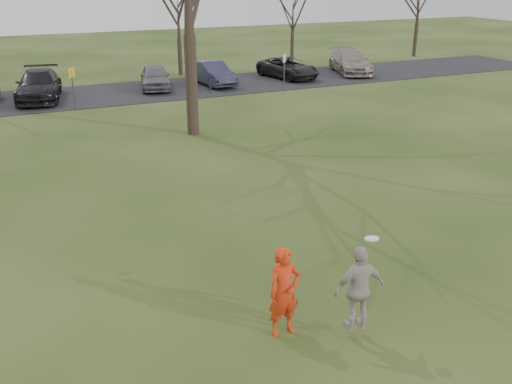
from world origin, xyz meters
TOP-DOWN VIEW (x-y plane):
  - ground at (0.00, 0.00)m, footprint 120.00×120.00m
  - parking_strip at (0.00, 25.00)m, footprint 62.00×6.50m
  - player_defender at (-1.10, 0.27)m, footprint 0.69×0.47m
  - car_3 at (-3.42, 25.05)m, footprint 3.05×5.65m
  - car_4 at (3.14, 25.34)m, footprint 2.50×4.36m
  - car_5 at (6.66, 25.09)m, footprint 1.85×4.35m
  - car_6 at (11.96, 25.31)m, footprint 3.02×4.97m
  - car_7 at (16.72, 25.21)m, footprint 3.47×5.48m
  - catching_play at (0.12, -0.47)m, footprint 1.06×0.52m
  - sign_yellow at (-2.00, 22.00)m, footprint 0.35×0.35m
  - sign_white at (10.00, 22.00)m, footprint 0.35×0.35m
  - small_tree_row at (4.38, 30.06)m, footprint 55.00×5.90m

SIDE VIEW (x-z plane):
  - ground at x=0.00m, z-range 0.00..0.00m
  - parking_strip at x=0.00m, z-range 0.00..0.04m
  - car_6 at x=11.96m, z-range 0.04..1.33m
  - car_5 at x=6.66m, z-range 0.04..1.43m
  - car_4 at x=3.14m, z-range 0.04..1.44m
  - car_7 at x=16.72m, z-range 0.04..1.52m
  - car_3 at x=-3.42m, z-range 0.04..1.59m
  - player_defender at x=-1.10m, z-range 0.00..1.85m
  - catching_play at x=0.12m, z-range 0.17..2.04m
  - sign_yellow at x=-2.00m, z-range 0.41..2.49m
  - sign_white at x=10.00m, z-range 0.41..2.49m
  - small_tree_row at x=4.38m, z-range -0.36..8.14m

